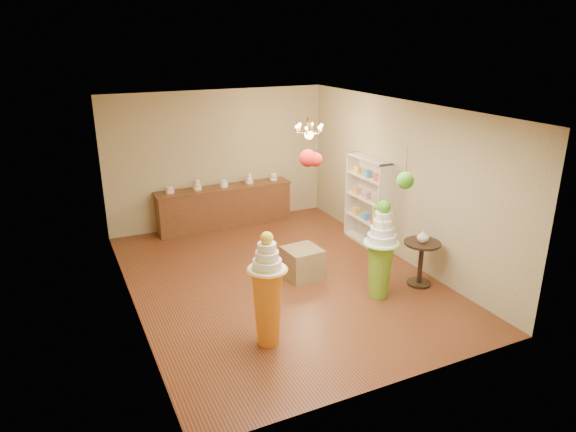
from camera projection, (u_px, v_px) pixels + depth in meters
name	position (u px, v px, depth m)	size (l,w,h in m)	color
floor	(280.00, 279.00, 9.11)	(6.50, 6.50, 0.00)	#5D2F19
ceiling	(279.00, 108.00, 8.12)	(6.50, 6.50, 0.00)	white
wall_back	(219.00, 159.00, 11.39)	(5.00, 0.04, 3.00)	tan
wall_front	(397.00, 275.00, 5.84)	(5.00, 0.04, 3.00)	tan
wall_left	(126.00, 220.00, 7.61)	(0.04, 6.50, 3.00)	tan
wall_right	(400.00, 181.00, 9.62)	(0.04, 6.50, 3.00)	tan
pedestal_green	(380.00, 257.00, 8.27)	(0.66, 0.66, 1.67)	#6CA825
pedestal_orange	(268.00, 298.00, 6.99)	(0.57, 0.57, 1.67)	orange
burlap_riser	(302.00, 263.00, 9.09)	(0.60, 0.60, 0.55)	olive
sideboard	(225.00, 206.00, 11.49)	(3.04, 0.54, 1.16)	brown
shelving_unit	(368.00, 201.00, 10.44)	(0.33, 1.20, 1.80)	silver
round_table	(421.00, 257.00, 8.75)	(0.65, 0.65, 0.79)	black
vase	(423.00, 236.00, 8.62)	(0.20, 0.20, 0.21)	silver
pom_red_left	(308.00, 158.00, 6.63)	(0.23, 0.23, 0.53)	#393429
pom_green_mid	(405.00, 180.00, 6.68)	(0.23, 0.23, 0.82)	#393429
pom_red_right	(316.00, 159.00, 6.64)	(0.19, 0.19, 0.53)	#393429
chandelier	(309.00, 132.00, 10.00)	(0.67, 0.67, 0.85)	#D5844B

